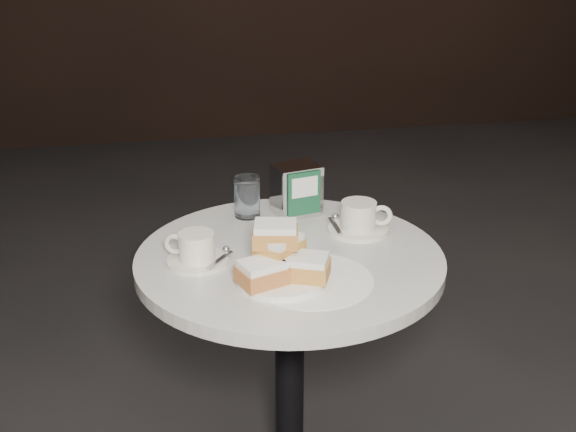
# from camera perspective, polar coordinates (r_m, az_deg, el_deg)

# --- Properties ---
(cafe_table) EXTENTS (0.70, 0.70, 0.74)m
(cafe_table) POSITION_cam_1_polar(r_m,az_deg,el_deg) (1.73, 0.13, -8.93)
(cafe_table) COLOR black
(cafe_table) RESTS_ON ground
(sugar_spill) EXTENTS (0.34, 0.34, 0.00)m
(sugar_spill) POSITION_cam_1_polar(r_m,az_deg,el_deg) (1.52, 1.86, -5.04)
(sugar_spill) COLOR white
(sugar_spill) RESTS_ON cafe_table
(beignet_plate) EXTENTS (0.21, 0.20, 0.12)m
(beignet_plate) POSITION_cam_1_polar(r_m,az_deg,el_deg) (1.50, -0.56, -3.62)
(beignet_plate) COLOR white
(beignet_plate) RESTS_ON cafe_table
(coffee_cup_left) EXTENTS (0.18, 0.18, 0.07)m
(coffee_cup_left) POSITION_cam_1_polar(r_m,az_deg,el_deg) (1.60, -7.25, -2.68)
(coffee_cup_left) COLOR silver
(coffee_cup_left) RESTS_ON cafe_table
(coffee_cup_right) EXTENTS (0.18, 0.18, 0.08)m
(coffee_cup_right) POSITION_cam_1_polar(r_m,az_deg,el_deg) (1.75, 5.64, -0.22)
(coffee_cup_right) COLOR white
(coffee_cup_right) RESTS_ON cafe_table
(water_glass_left) EXTENTS (0.08, 0.08, 0.11)m
(water_glass_left) POSITION_cam_1_polar(r_m,az_deg,el_deg) (1.83, -3.24, 1.49)
(water_glass_left) COLOR white
(water_glass_left) RESTS_ON cafe_table
(water_glass_right) EXTENTS (0.07, 0.07, 0.11)m
(water_glass_right) POSITION_cam_1_polar(r_m,az_deg,el_deg) (1.86, 0.21, 1.99)
(water_glass_right) COLOR white
(water_glass_right) RESTS_ON cafe_table
(napkin_dispenser) EXTENTS (0.13, 0.11, 0.13)m
(napkin_dispenser) POSITION_cam_1_polar(r_m,az_deg,el_deg) (1.83, 0.68, 2.10)
(napkin_dispenser) COLOR silver
(napkin_dispenser) RESTS_ON cafe_table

